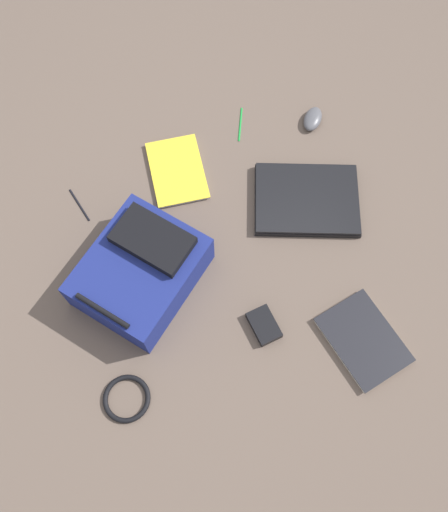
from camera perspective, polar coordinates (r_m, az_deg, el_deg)
ground_plane at (r=1.86m, az=-0.58°, el=1.06°), size 3.31×3.31×0.00m
backpack at (r=1.77m, az=-8.44°, el=-1.46°), size 0.49×0.49×0.17m
laptop at (r=1.94m, az=8.43°, el=5.70°), size 0.41×0.35×0.03m
book_manual at (r=1.80m, az=14.00°, el=-8.29°), size 0.27×0.31×0.02m
book_comic at (r=2.00m, az=-4.79°, el=8.64°), size 0.18×0.27×0.02m
computer_mouse at (r=2.12m, az=9.02°, el=13.62°), size 0.11×0.12×0.03m
cable_coil at (r=1.74m, az=-9.88°, el=-14.11°), size 0.14×0.14×0.02m
power_brick at (r=1.76m, az=4.09°, el=-7.06°), size 0.10×0.13×0.03m
pen_black at (r=2.10m, az=1.67°, el=13.29°), size 0.05×0.14×0.01m
pen_blue at (r=1.99m, az=-14.52°, el=5.08°), size 0.06×0.14×0.01m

